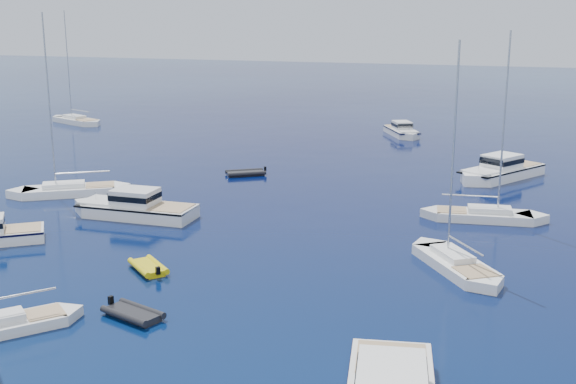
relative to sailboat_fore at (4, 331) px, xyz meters
name	(u,v)px	position (x,y,z in m)	size (l,w,h in m)	color
ground	(210,338)	(9.72, 2.71, 0.00)	(400.00, 400.00, 0.00)	#08264F
motor_cruiser_centre	(134,217)	(-4.91, 19.96, 0.00)	(3.27, 10.70, 2.81)	silver
motor_cruiser_distant	(499,179)	(20.63, 42.91, 0.00)	(3.41, 11.15, 2.93)	white
motor_cruiser_horizon	(402,136)	(7.33, 64.63, 0.00)	(2.70, 8.83, 2.32)	silver
sailboat_fore	(4,331)	(0.00, 0.00, 0.00)	(2.11, 8.10, 11.90)	silver
sailboat_mid_r	(455,269)	(19.63, 16.33, 0.00)	(2.50, 9.61, 14.12)	white
sailboat_mid_l	(70,195)	(-13.75, 24.16, 0.00)	(2.79, 10.74, 15.79)	white
sailboat_centre	(483,220)	(20.39, 27.93, 0.00)	(2.56, 9.84, 14.47)	silver
sailboat_far_l	(76,123)	(-38.51, 59.86, 0.00)	(2.87, 11.05, 16.24)	white
tender_yellow	(149,271)	(2.24, 9.87, 0.00)	(1.84, 3.29, 0.95)	#CEBC0C
tender_grey_near	(133,317)	(5.04, 3.54, 0.00)	(1.89, 3.41, 0.95)	black
tender_grey_far	(246,175)	(-2.52, 36.35, 0.00)	(2.11, 3.90, 0.95)	black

